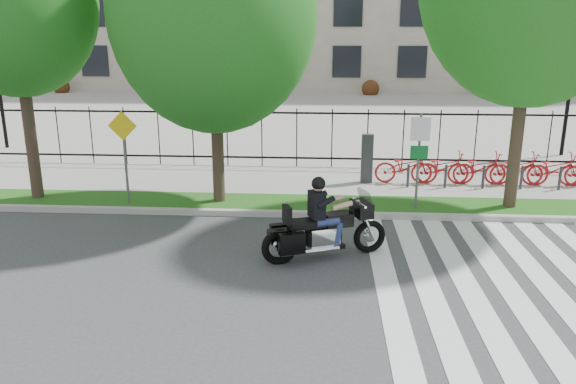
{
  "coord_description": "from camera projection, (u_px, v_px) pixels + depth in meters",
  "views": [
    {
      "loc": [
        0.99,
        -9.71,
        4.57
      ],
      "look_at": [
        0.12,
        3.0,
        0.97
      ],
      "focal_mm": 35.0,
      "sensor_mm": 36.0,
      "label": 1
    }
  ],
  "objects": [
    {
      "name": "lamp_post_right",
      "position": [
        572.0,
        72.0,
        20.63
      ],
      "size": [
        1.06,
        0.7,
        4.25
      ],
      "color": "black",
      "rests_on": "ground"
    },
    {
      "name": "ground",
      "position": [
        271.0,
        284.0,
        10.63
      ],
      "size": [
        120.0,
        120.0,
        0.0
      ],
      "primitive_type": "plane",
      "color": "#363638",
      "rests_on": "ground"
    },
    {
      "name": "curb",
      "position": [
        286.0,
        214.0,
        14.55
      ],
      "size": [
        60.0,
        0.2,
        0.15
      ],
      "primitive_type": "cube",
      "color": "#A3A09A",
      "rests_on": "ground"
    },
    {
      "name": "bike_share_station",
      "position": [
        496.0,
        168.0,
        16.96
      ],
      "size": [
        7.83,
        0.87,
        1.5
      ],
      "color": "#2D2D33",
      "rests_on": "sidewalk"
    },
    {
      "name": "sign_pole_regulatory",
      "position": [
        419.0,
        149.0,
        14.33
      ],
      "size": [
        0.5,
        0.09,
        2.5
      ],
      "color": "#59595B",
      "rests_on": "grass_verge"
    },
    {
      "name": "sidewalk",
      "position": [
        294.0,
        181.0,
        17.76
      ],
      "size": [
        60.0,
        3.5,
        0.15
      ],
      "primitive_type": "cube",
      "color": "gray",
      "rests_on": "ground"
    },
    {
      "name": "grass_verge",
      "position": [
        288.0,
        204.0,
        15.36
      ],
      "size": [
        60.0,
        1.5,
        0.15
      ],
      "primitive_type": "cube",
      "color": "#1F5816",
      "rests_on": "ground"
    },
    {
      "name": "plaza",
      "position": [
        310.0,
        110.0,
        34.62
      ],
      "size": [
        80.0,
        34.0,
        0.1
      ],
      "primitive_type": "cube",
      "color": "gray",
      "rests_on": "ground"
    },
    {
      "name": "motorcycle_rider",
      "position": [
        325.0,
        226.0,
        11.69
      ],
      "size": [
        2.64,
        1.41,
        2.15
      ],
      "color": "black",
      "rests_on": "ground"
    },
    {
      "name": "sign_pole_warning",
      "position": [
        124.0,
        145.0,
        14.84
      ],
      "size": [
        0.78,
        0.09,
        2.49
      ],
      "color": "#59595B",
      "rests_on": "grass_verge"
    },
    {
      "name": "street_tree_0",
      "position": [
        14.0,
        3.0,
        14.39
      ],
      "size": [
        4.22,
        4.22,
        7.63
      ],
      "color": "#37261E",
      "rests_on": "grass_verge"
    },
    {
      "name": "iron_fence",
      "position": [
        297.0,
        138.0,
        19.15
      ],
      "size": [
        30.0,
        0.06,
        2.0
      ],
      "primitive_type": null,
      "color": "black",
      "rests_on": "sidewalk"
    },
    {
      "name": "street_tree_1",
      "position": [
        213.0,
        13.0,
        14.13
      ],
      "size": [
        5.29,
        5.29,
        7.97
      ],
      "color": "#37261E",
      "rests_on": "grass_verge"
    },
    {
      "name": "crosswalk_stripes",
      "position": [
        532.0,
        291.0,
        10.31
      ],
      "size": [
        5.7,
        8.0,
        0.01
      ],
      "primitive_type": null,
      "color": "silver",
      "rests_on": "ground"
    }
  ]
}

